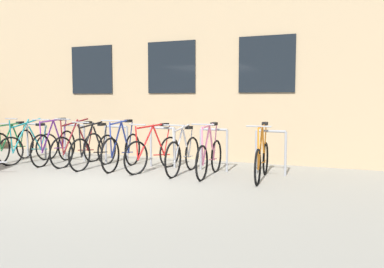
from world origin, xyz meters
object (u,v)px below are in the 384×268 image
Objects in this scene: bicycle_orange at (262,159)px; bicycle_silver at (183,154)px; bicycle_purple at (54,146)px; bicycle_green at (13,145)px; bicycle_blue at (122,150)px; bicycle_black at (94,150)px; bicycle_red at (154,152)px; bicycle_maroon at (78,148)px; bicycle_teal at (30,147)px; bicycle_pink at (210,157)px.

bicycle_orange is 1.61m from bicycle_silver.
bicycle_green is at bearing -174.97° from bicycle_purple.
bicycle_silver is 1.45m from bicycle_blue.
bicycle_red is (1.39, 0.17, -0.00)m from bicycle_black.
bicycle_purple is (-0.66, -0.03, 0.02)m from bicycle_maroon.
bicycle_red reaches higher than bicycle_green.
bicycle_teal is (0.55, -0.03, -0.02)m from bicycle_green.
bicycle_orange is 3.70m from bicycle_black.
bicycle_pink is at bearing -176.10° from bicycle_orange.
bicycle_maroon is at bearing 7.46° from bicycle_teal.
bicycle_purple is (0.62, 0.14, 0.03)m from bicycle_teal.
bicycle_blue is at bearing 2.38° from bicycle_teal.
bicycle_green is 3.05m from bicycle_blue.
bicycle_silver is 1.02× the size of bicycle_teal.
bicycle_purple is (-3.90, 0.08, 0.03)m from bicycle_pink.
bicycle_blue reaches higher than bicycle_silver.
bicycle_blue is (-1.45, 0.00, 0.02)m from bicycle_silver.
bicycle_silver is 0.96× the size of bicycle_red.
bicycle_silver is at bearing -1.48° from bicycle_maroon.
bicycle_maroon is 1.29m from bicycle_teal.
bicycle_maroon reaches higher than bicycle_pink.
bicycle_purple is (-3.32, 0.04, 0.02)m from bicycle_silver.
bicycle_teal is at bearing -172.54° from bicycle_maroon.
bicycle_red is at bearing 0.48° from bicycle_purple.
bicycle_teal is at bearing -177.22° from bicycle_red.
bicycle_blue reaches higher than bicycle_black.
bicycle_orange is 2.31m from bicycle_red.
bicycle_black is at bearing -17.63° from bicycle_maroon.
bicycle_green is 0.95× the size of bicycle_purple.
bicycle_green is 1.03× the size of bicycle_teal.
bicycle_black is 0.94× the size of bicycle_purple.
bicycle_pink is at bearing 1.35° from bicycle_black.
bicycle_maroon reaches higher than bicycle_green.
bicycle_blue is at bearing -179.66° from bicycle_orange.
bicycle_teal is at bearing 179.66° from bicycle_black.
bicycle_purple is at bearing 5.03° from bicycle_green.
bicycle_maroon reaches higher than bicycle_orange.
bicycle_teal is (-5.55, -0.12, -0.00)m from bicycle_orange.
bicycle_blue is 0.97× the size of bicycle_purple.
bicycle_teal is at bearing -178.56° from bicycle_silver.
bicycle_black reaches higher than bicycle_red.
bicycle_orange is 0.99× the size of bicycle_blue.
bicycle_red is (2.62, 0.02, -0.02)m from bicycle_purple.
bicycle_green is 1.02× the size of bicycle_silver.
bicycle_black reaches higher than bicycle_silver.
bicycle_green is 2.40m from bicycle_black.
bicycle_maroon is at bearing 179.68° from bicycle_red.
bicycle_green is at bearing 178.98° from bicycle_black.
bicycle_teal reaches higher than bicycle_pink.
bicycle_purple reaches higher than bicycle_green.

